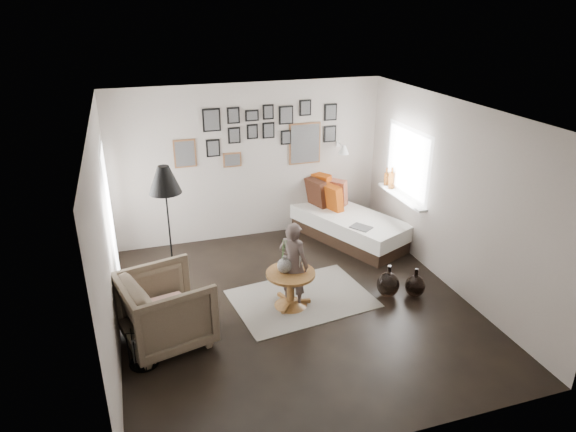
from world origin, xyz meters
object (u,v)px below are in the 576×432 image
object	(u,v)px
demijohn_small	(415,286)
child	(293,264)
vase	(284,263)
magazine_basket	(143,348)
demijohn_large	(388,284)
pedestal_table	(291,290)
daybed	(347,221)
floor_lamp	(165,185)
armchair	(166,309)

from	to	relation	value
demijohn_small	child	size ratio (longest dim) A/B	0.36
vase	magazine_basket	bearing A→B (deg)	-161.10
demijohn_large	pedestal_table	bearing A→B (deg)	172.87
daybed	demijohn_small	distance (m)	2.04
magazine_basket	demijohn_small	size ratio (longest dim) A/B	0.95
vase	demijohn_large	xyz separation A→B (m)	(1.43, -0.19, -0.47)
child	demijohn_small	bearing A→B (deg)	-142.88
floor_lamp	demijohn_small	bearing A→B (deg)	-20.55
demijohn_large	armchair	bearing A→B (deg)	-177.93
daybed	demijohn_small	xyz separation A→B (m)	(0.13, -2.03, -0.15)
floor_lamp	armchair	bearing A→B (deg)	-99.50
vase	demijohn_small	size ratio (longest dim) A/B	1.09
demijohn_large	child	world-z (taller)	child
demijohn_large	child	distance (m)	1.38
magazine_basket	demijohn_large	distance (m)	3.32
demijohn_large	child	size ratio (longest dim) A/B	0.40
pedestal_table	vase	world-z (taller)	vase
vase	armchair	world-z (taller)	vase
magazine_basket	vase	bearing A→B (deg)	18.90
pedestal_table	armchair	bearing A→B (deg)	-170.31
armchair	demijohn_large	size ratio (longest dim) A/B	2.07
armchair	floor_lamp	size ratio (longest dim) A/B	0.53
floor_lamp	magazine_basket	distance (m)	2.10
vase	child	world-z (taller)	child
magazine_basket	demijohn_large	xyz separation A→B (m)	(3.29, 0.45, -0.02)
pedestal_table	daybed	xyz separation A→B (m)	(1.57, 1.74, 0.08)
armchair	demijohn_small	world-z (taller)	armchair
vase	magazine_basket	distance (m)	2.01
daybed	demijohn_small	world-z (taller)	daybed
magazine_basket	demijohn_large	world-z (taller)	demijohn_large
floor_lamp	demijohn_large	bearing A→B (deg)	-20.75
pedestal_table	magazine_basket	size ratio (longest dim) A/B	1.60
demijohn_large	floor_lamp	bearing A→B (deg)	159.25
armchair	magazine_basket	distance (m)	0.52
pedestal_table	demijohn_large	bearing A→B (deg)	-7.13
demijohn_large	child	xyz separation A→B (m)	(-1.30, 0.22, 0.41)
pedestal_table	vase	size ratio (longest dim) A/B	1.40
demijohn_small	daybed	bearing A→B (deg)	93.71
armchair	demijohn_large	world-z (taller)	armchair
vase	armchair	bearing A→B (deg)	-169.10
armchair	demijohn_large	xyz separation A→B (m)	(2.97, 0.11, -0.26)
vase	demijohn_large	size ratio (longest dim) A/B	0.99
daybed	floor_lamp	xyz separation A→B (m)	(-3.00, -0.85, 1.26)
pedestal_table	magazine_basket	xyz separation A→B (m)	(-1.93, -0.61, -0.04)
armchair	magazine_basket	world-z (taller)	armchair
pedestal_table	armchair	distance (m)	1.66
daybed	child	distance (m)	2.28
pedestal_table	daybed	bearing A→B (deg)	47.89
magazine_basket	demijohn_small	xyz separation A→B (m)	(3.64, 0.33, -0.04)
magazine_basket	child	xyz separation A→B (m)	(1.99, 0.67, 0.39)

